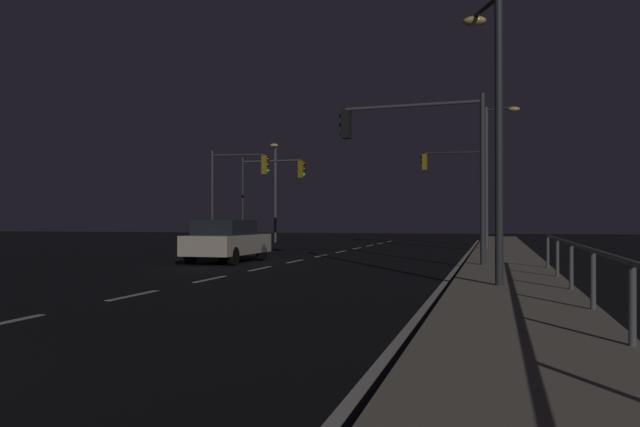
% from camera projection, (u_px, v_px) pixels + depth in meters
% --- Properties ---
extents(ground_plane, '(112.00, 112.00, 0.00)m').
position_uv_depth(ground_plane, '(265.00, 268.00, 22.62)').
color(ground_plane, black).
rests_on(ground_plane, ground).
extents(sidewalk_right, '(2.65, 77.00, 0.14)m').
position_uv_depth(sidewalk_right, '(507.00, 270.00, 20.74)').
color(sidewalk_right, '#9E937F').
rests_on(sidewalk_right, ground).
extents(lane_markings_center, '(0.14, 50.00, 0.01)m').
position_uv_depth(lane_markings_center, '(295.00, 261.00, 26.01)').
color(lane_markings_center, silver).
rests_on(lane_markings_center, ground).
extents(lane_edge_line, '(0.14, 53.00, 0.01)m').
position_uv_depth(lane_edge_line, '(462.00, 261.00, 25.97)').
color(lane_edge_line, silver).
rests_on(lane_edge_line, ground).
extents(car, '(1.91, 4.44, 1.57)m').
position_uv_depth(car, '(227.00, 240.00, 25.28)').
color(car, beige).
rests_on(car, ground).
extents(traffic_light_far_center, '(4.89, 0.84, 5.47)m').
position_uv_depth(traffic_light_far_center, '(417.00, 145.00, 22.77)').
color(traffic_light_far_center, '#38383D').
rests_on(traffic_light_far_center, sidewalk_right).
extents(traffic_light_near_left, '(3.96, 0.53, 5.18)m').
position_uv_depth(traffic_light_near_left, '(270.00, 183.00, 39.61)').
color(traffic_light_near_left, '#2D3033').
rests_on(traffic_light_near_left, ground).
extents(traffic_light_near_right, '(3.80, 0.34, 5.66)m').
position_uv_depth(traffic_light_near_right, '(457.00, 177.00, 40.99)').
color(traffic_light_near_right, '#2D3033').
rests_on(traffic_light_near_right, sidewalk_right).
extents(traffic_light_far_left, '(3.11, 0.49, 5.12)m').
position_uv_depth(traffic_light_far_left, '(237.00, 180.00, 35.33)').
color(traffic_light_far_left, '#38383D').
rests_on(traffic_light_far_left, ground).
extents(street_lamp_across_street, '(0.93, 1.70, 6.50)m').
position_uv_depth(street_lamp_across_street, '(493.00, 108.00, 15.49)').
color(street_lamp_across_street, '#2D3033').
rests_on(street_lamp_across_street, sidewalk_right).
extents(street_lamp_mid_block, '(0.91, 2.21, 6.67)m').
position_uv_depth(street_lamp_mid_block, '(275.00, 182.00, 46.76)').
color(street_lamp_mid_block, '#4C4C51').
rests_on(street_lamp_mid_block, ground).
extents(street_lamp_far_end, '(1.68, 0.96, 7.01)m').
position_uv_depth(street_lamp_far_end, '(491.00, 163.00, 34.06)').
color(street_lamp_far_end, '#4C4C51').
rests_on(street_lamp_far_end, sidewalk_right).
extents(barrier_fence, '(0.09, 19.81, 0.98)m').
position_uv_depth(barrier_fence, '(593.00, 263.00, 11.11)').
color(barrier_fence, '#59595E').
rests_on(barrier_fence, sidewalk_right).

